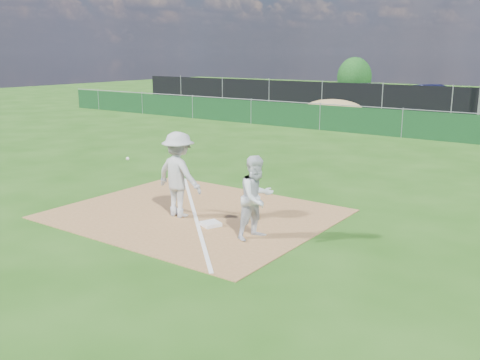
{
  "coord_description": "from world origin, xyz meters",
  "views": [
    {
      "loc": [
        7.76,
        -8.03,
        3.67
      ],
      "look_at": [
        1.3,
        1.0,
        1.0
      ],
      "focal_mm": 40.0,
      "sensor_mm": 36.0,
      "label": 1
    }
  ],
  "objects_px": {
    "car_mid": "(433,97)",
    "play_at_first": "(179,175)",
    "car_left": "(375,94)",
    "tree_left": "(354,77)",
    "first_base": "(211,224)",
    "runner": "(257,198)"
  },
  "relations": [
    {
      "from": "first_base",
      "to": "car_left",
      "type": "distance_m",
      "value": 28.07
    },
    {
      "from": "first_base",
      "to": "tree_left",
      "type": "relative_size",
      "value": 0.11
    },
    {
      "from": "car_mid",
      "to": "tree_left",
      "type": "distance_m",
      "value": 9.65
    },
    {
      "from": "runner",
      "to": "tree_left",
      "type": "relative_size",
      "value": 0.52
    },
    {
      "from": "first_base",
      "to": "play_at_first",
      "type": "height_order",
      "value": "play_at_first"
    },
    {
      "from": "runner",
      "to": "car_left",
      "type": "xyz_separation_m",
      "value": [
        -8.4,
        27.16,
        -0.0
      ]
    },
    {
      "from": "first_base",
      "to": "car_left",
      "type": "bearing_deg",
      "value": 104.85
    },
    {
      "from": "car_mid",
      "to": "play_at_first",
      "type": "bearing_deg",
      "value": -150.93
    },
    {
      "from": "car_mid",
      "to": "runner",
      "type": "bearing_deg",
      "value": -146.31
    },
    {
      "from": "first_base",
      "to": "tree_left",
      "type": "xyz_separation_m",
      "value": [
        -11.08,
        32.44,
        1.62
      ]
    },
    {
      "from": "first_base",
      "to": "play_at_first",
      "type": "xyz_separation_m",
      "value": [
        -1.02,
        0.15,
        0.93
      ]
    },
    {
      "from": "runner",
      "to": "car_left",
      "type": "bearing_deg",
      "value": 31.9
    },
    {
      "from": "car_left",
      "to": "tree_left",
      "type": "relative_size",
      "value": 1.51
    },
    {
      "from": "play_at_first",
      "to": "first_base",
      "type": "bearing_deg",
      "value": -8.14
    },
    {
      "from": "play_at_first",
      "to": "car_left",
      "type": "height_order",
      "value": "play_at_first"
    },
    {
      "from": "runner",
      "to": "car_mid",
      "type": "distance_m",
      "value": 27.38
    },
    {
      "from": "car_left",
      "to": "tree_left",
      "type": "distance_m",
      "value": 6.64
    },
    {
      "from": "car_left",
      "to": "tree_left",
      "type": "height_order",
      "value": "tree_left"
    },
    {
      "from": "runner",
      "to": "car_mid",
      "type": "relative_size",
      "value": 0.35
    },
    {
      "from": "runner",
      "to": "tree_left",
      "type": "bearing_deg",
      "value": 35.45
    },
    {
      "from": "runner",
      "to": "tree_left",
      "type": "xyz_separation_m",
      "value": [
        -12.3,
        32.48,
        0.83
      ]
    },
    {
      "from": "car_mid",
      "to": "tree_left",
      "type": "bearing_deg",
      "value": 79.87
    }
  ]
}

